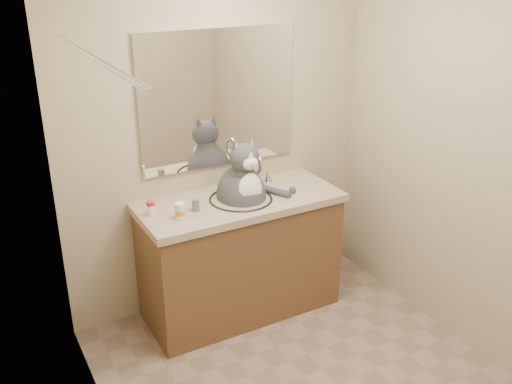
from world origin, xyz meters
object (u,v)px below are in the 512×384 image
cat (243,192)px  pill_bottle_redcap (151,209)px  grey_canister (196,205)px  pill_bottle_orange (180,211)px

cat → pill_bottle_redcap: size_ratio=7.10×
cat → grey_canister: 0.35m
pill_bottle_redcap → cat: bearing=-3.0°
cat → grey_canister: cat is taller
pill_bottle_redcap → grey_canister: (0.26, -0.07, -0.01)m
pill_bottle_redcap → pill_bottle_orange: (0.14, -0.13, 0.00)m
cat → pill_bottle_redcap: bearing=175.9°
pill_bottle_redcap → pill_bottle_orange: size_ratio=0.87×
grey_canister → cat: bearing=6.4°
pill_bottle_redcap → grey_canister: size_ratio=1.20×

